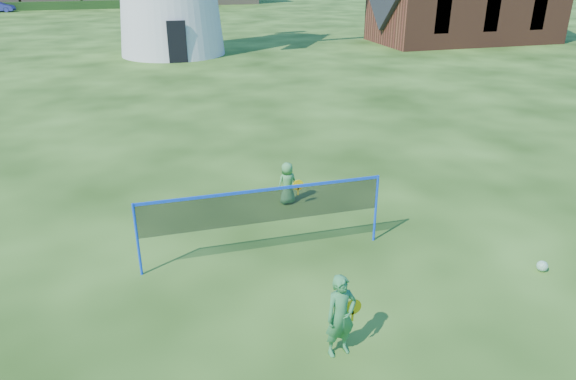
{
  "coord_description": "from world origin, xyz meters",
  "views": [
    {
      "loc": [
        -2.46,
        -8.68,
        5.71
      ],
      "look_at": [
        0.2,
        0.5,
        1.5
      ],
      "focal_mm": 32.64,
      "sensor_mm": 36.0,
      "label": 1
    }
  ],
  "objects_px": {
    "player_boy": "(287,183)",
    "player_girl": "(341,316)",
    "badminton_net": "(263,207)",
    "play_ball": "(542,266)"
  },
  "relations": [
    {
      "from": "badminton_net",
      "to": "player_girl",
      "type": "xyz_separation_m",
      "value": [
        0.44,
        -3.19,
        -0.44
      ]
    },
    {
      "from": "player_boy",
      "to": "play_ball",
      "type": "bearing_deg",
      "value": 117.93
    },
    {
      "from": "badminton_net",
      "to": "player_boy",
      "type": "xyz_separation_m",
      "value": [
        1.2,
        2.41,
        -0.59
      ]
    },
    {
      "from": "player_boy",
      "to": "player_girl",
      "type": "bearing_deg",
      "value": 68.58
    },
    {
      "from": "badminton_net",
      "to": "player_girl",
      "type": "height_order",
      "value": "badminton_net"
    },
    {
      "from": "player_boy",
      "to": "play_ball",
      "type": "relative_size",
      "value": 4.96
    },
    {
      "from": "badminton_net",
      "to": "play_ball",
      "type": "bearing_deg",
      "value": -21.95
    },
    {
      "from": "play_ball",
      "to": "badminton_net",
      "type": "bearing_deg",
      "value": 158.05
    },
    {
      "from": "badminton_net",
      "to": "play_ball",
      "type": "distance_m",
      "value": 5.7
    },
    {
      "from": "player_girl",
      "to": "play_ball",
      "type": "bearing_deg",
      "value": 4.41
    }
  ]
}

